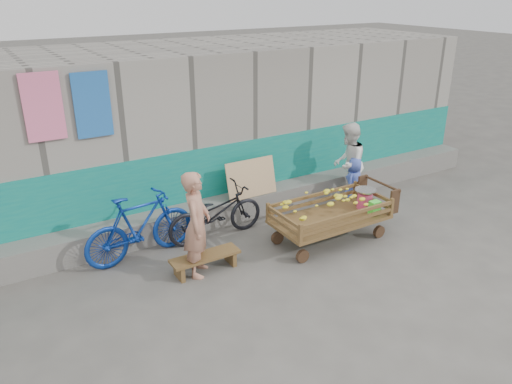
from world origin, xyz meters
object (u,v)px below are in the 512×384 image
child (354,182)px  bicycle_dark (216,213)px  bench (205,259)px  woman (348,163)px  bicycle_blue (140,226)px  vendor_man (197,224)px  banana_cart (329,208)px

child → bicycle_dark: bearing=-28.1°
bench → woman: (3.62, 0.95, 0.61)m
child → bicycle_blue: bicycle_blue is taller
vendor_man → bicycle_blue: (-0.58, 0.90, -0.27)m
child → bicycle_dark: child is taller
vendor_man → bicycle_blue: 1.11m
vendor_man → child: 3.78m
bicycle_blue → bicycle_dark: bearing=-96.3°
banana_cart → child: (1.37, 0.92, -0.13)m
bicycle_dark → banana_cart: bearing=-126.2°
bicycle_dark → vendor_man: bearing=139.4°
vendor_man → woman: 3.85m
banana_cart → vendor_man: size_ratio=1.31×
woman → bicycle_blue: 4.32m
banana_cart → bicycle_blue: bearing=159.1°
bicycle_dark → bicycle_blue: 1.34m
bench → vendor_man: bearing=-179.1°
vendor_man → bicycle_dark: vendor_man is taller
banana_cart → bench: size_ratio=1.99×
woman → bicycle_blue: woman is taller
child → bicycle_blue: bearing=-26.8°
banana_cart → woman: (1.41, 1.16, 0.19)m
bench → bicycle_blue: size_ratio=0.59×
banana_cart → woman: 1.83m
banana_cart → vendor_man: 2.34m
vendor_man → woman: (3.73, 0.95, -0.01)m
bench → child: size_ratio=1.09×
banana_cart → vendor_man: (-2.32, 0.21, 0.20)m
bicycle_dark → bicycle_blue: (-1.34, -0.01, 0.09)m
woman → bench: bearing=-24.9°
bench → woman: bearing=14.7°
bench → bicycle_dark: bicycle_dark is taller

